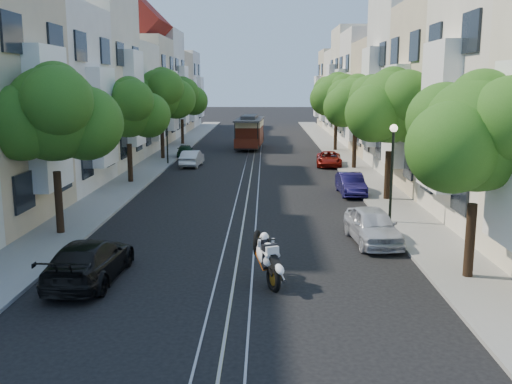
{
  "coord_description": "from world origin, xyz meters",
  "views": [
    {
      "loc": [
        0.95,
        -19.87,
        5.96
      ],
      "look_at": [
        0.57,
        3.21,
        1.55
      ],
      "focal_mm": 40.0,
      "sensor_mm": 36.0,
      "label": 1
    }
  ],
  "objects_px": {
    "tree_e_c": "(357,103)",
    "tree_w_a": "(54,116)",
    "lamp_west": "(167,126)",
    "parked_car_e_far": "(329,159)",
    "tree_w_c": "(162,95)",
    "lamp_east": "(392,159)",
    "parked_car_e_near": "(373,226)",
    "sportbike_rider": "(267,256)",
    "tree_e_b": "(392,108)",
    "parked_car_w_mid": "(192,158)",
    "tree_e_d": "(337,96)",
    "parked_car_e_mid": "(351,184)",
    "parked_car_w_far": "(185,151)",
    "tree_w_d": "(182,98)",
    "cable_car": "(250,131)",
    "tree_w_b": "(129,110)",
    "parked_car_w_near": "(89,261)",
    "tree_e_a": "(480,137)"
  },
  "relations": [
    {
      "from": "sportbike_rider",
      "to": "tree_e_b",
      "type": "bearing_deg",
      "value": 41.7
    },
    {
      "from": "tree_w_b",
      "to": "parked_car_e_near",
      "type": "xyz_separation_m",
      "value": [
        12.15,
        -12.89,
        -3.73
      ]
    },
    {
      "from": "sportbike_rider",
      "to": "tree_e_a",
      "type": "bearing_deg",
      "value": -17.39
    },
    {
      "from": "tree_w_a",
      "to": "parked_car_w_near",
      "type": "relative_size",
      "value": 1.49
    },
    {
      "from": "tree_e_a",
      "to": "parked_car_e_near",
      "type": "height_order",
      "value": "tree_e_a"
    },
    {
      "from": "tree_e_d",
      "to": "parked_car_w_far",
      "type": "xyz_separation_m",
      "value": [
        -12.86,
        -4.69,
        -4.32
      ]
    },
    {
      "from": "tree_e_b",
      "to": "parked_car_e_mid",
      "type": "bearing_deg",
      "value": 134.9
    },
    {
      "from": "parked_car_e_near",
      "to": "tree_e_c",
      "type": "bearing_deg",
      "value": 78.29
    },
    {
      "from": "tree_e_d",
      "to": "tree_w_b",
      "type": "height_order",
      "value": "tree_e_d"
    },
    {
      "from": "parked_car_e_near",
      "to": "parked_car_w_far",
      "type": "distance_m",
      "value": 27.34
    },
    {
      "from": "tree_e_b",
      "to": "parked_car_e_near",
      "type": "height_order",
      "value": "tree_e_b"
    },
    {
      "from": "tree_e_d",
      "to": "parked_car_e_mid",
      "type": "distance_m",
      "value": 20.85
    },
    {
      "from": "tree_w_d",
      "to": "parked_car_e_near",
      "type": "distance_m",
      "value": 37.15
    },
    {
      "from": "tree_e_a",
      "to": "tree_w_a",
      "type": "xyz_separation_m",
      "value": [
        -14.4,
        5.0,
        0.34
      ]
    },
    {
      "from": "tree_e_a",
      "to": "parked_car_w_far",
      "type": "distance_m",
      "value": 32.24
    },
    {
      "from": "tree_w_b",
      "to": "lamp_west",
      "type": "bearing_deg",
      "value": 84.03
    },
    {
      "from": "tree_e_d",
      "to": "cable_car",
      "type": "relative_size",
      "value": 0.92
    },
    {
      "from": "tree_w_b",
      "to": "lamp_east",
      "type": "xyz_separation_m",
      "value": [
        13.44,
        -9.98,
        -1.55
      ]
    },
    {
      "from": "lamp_east",
      "to": "parked_car_e_near",
      "type": "xyz_separation_m",
      "value": [
        -1.29,
        -2.91,
        -2.17
      ]
    },
    {
      "from": "parked_car_e_far",
      "to": "parked_car_w_mid",
      "type": "relative_size",
      "value": 1.08
    },
    {
      "from": "tree_w_d",
      "to": "parked_car_w_far",
      "type": "distance_m",
      "value": 10.61
    },
    {
      "from": "tree_e_a",
      "to": "parked_car_e_near",
      "type": "distance_m",
      "value": 5.99
    },
    {
      "from": "sportbike_rider",
      "to": "parked_car_w_mid",
      "type": "bearing_deg",
      "value": 80.68
    },
    {
      "from": "tree_e_d",
      "to": "sportbike_rider",
      "type": "xyz_separation_m",
      "value": [
        -6.26,
        -34.46,
        -3.98
      ]
    },
    {
      "from": "lamp_west",
      "to": "parked_car_e_far",
      "type": "height_order",
      "value": "lamp_west"
    },
    {
      "from": "tree_e_a",
      "to": "lamp_east",
      "type": "distance_m",
      "value": 7.26
    },
    {
      "from": "tree_e_b",
      "to": "parked_car_w_far",
      "type": "relative_size",
      "value": 2.08
    },
    {
      "from": "tree_e_a",
      "to": "parked_car_w_near",
      "type": "bearing_deg",
      "value": -178.58
    },
    {
      "from": "tree_e_d",
      "to": "tree_w_b",
      "type": "relative_size",
      "value": 1.09
    },
    {
      "from": "tree_w_d",
      "to": "parked_car_w_far",
      "type": "relative_size",
      "value": 2.02
    },
    {
      "from": "tree_w_b",
      "to": "parked_car_w_near",
      "type": "xyz_separation_m",
      "value": [
        2.74,
        -17.29,
        -3.75
      ]
    },
    {
      "from": "sportbike_rider",
      "to": "tree_e_d",
      "type": "bearing_deg",
      "value": 58.09
    },
    {
      "from": "cable_car",
      "to": "parked_car_e_mid",
      "type": "distance_m",
      "value": 23.16
    },
    {
      "from": "tree_e_d",
      "to": "lamp_east",
      "type": "relative_size",
      "value": 1.65
    },
    {
      "from": "parked_car_w_mid",
      "to": "lamp_west",
      "type": "bearing_deg",
      "value": -16.95
    },
    {
      "from": "tree_w_a",
      "to": "tree_w_c",
      "type": "xyz_separation_m",
      "value": [
        0.0,
        23.0,
        0.34
      ]
    },
    {
      "from": "tree_w_a",
      "to": "parked_car_e_near",
      "type": "height_order",
      "value": "tree_w_a"
    },
    {
      "from": "tree_e_a",
      "to": "parked_car_e_far",
      "type": "relative_size",
      "value": 1.64
    },
    {
      "from": "parked_car_e_near",
      "to": "parked_car_w_far",
      "type": "xyz_separation_m",
      "value": [
        -10.61,
        25.2,
        -0.12
      ]
    },
    {
      "from": "parked_car_e_near",
      "to": "lamp_west",
      "type": "bearing_deg",
      "value": 113.49
    },
    {
      "from": "sportbike_rider",
      "to": "parked_car_e_far",
      "type": "xyz_separation_m",
      "value": [
        4.6,
        24.97,
        -0.35
      ]
    },
    {
      "from": "lamp_west",
      "to": "parked_car_e_far",
      "type": "xyz_separation_m",
      "value": [
        11.9,
        -0.51,
        -2.31
      ]
    },
    {
      "from": "lamp_east",
      "to": "sportbike_rider",
      "type": "distance_m",
      "value": 9.38
    },
    {
      "from": "parked_car_e_mid",
      "to": "cable_car",
      "type": "bearing_deg",
      "value": 103.77
    },
    {
      "from": "lamp_east",
      "to": "parked_car_w_mid",
      "type": "relative_size",
      "value": 1.17
    },
    {
      "from": "tree_e_c",
      "to": "tree_w_a",
      "type": "height_order",
      "value": "tree_w_a"
    },
    {
      "from": "lamp_east",
      "to": "parked_car_e_mid",
      "type": "distance_m",
      "value": 7.05
    },
    {
      "from": "tree_w_d",
      "to": "cable_car",
      "type": "xyz_separation_m",
      "value": [
        6.64,
        -3.02,
        -2.94
      ]
    },
    {
      "from": "sportbike_rider",
      "to": "parked_car_w_mid",
      "type": "height_order",
      "value": "sportbike_rider"
    },
    {
      "from": "parked_car_e_far",
      "to": "cable_car",
      "type": "bearing_deg",
      "value": 122.5
    }
  ]
}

